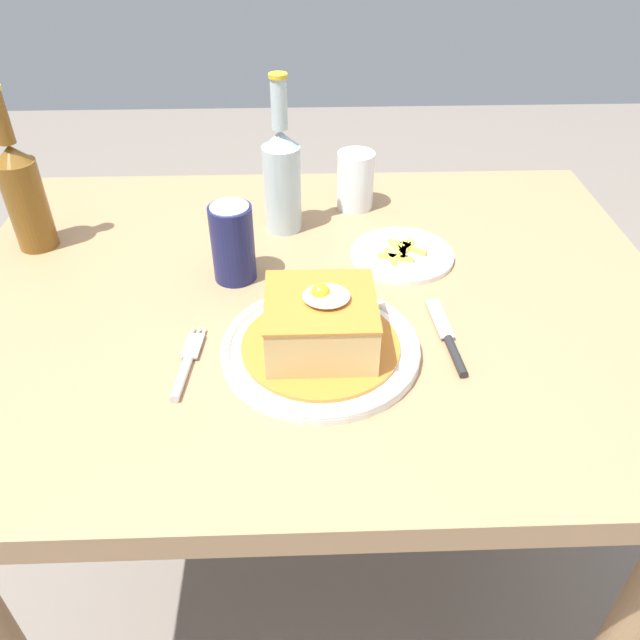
{
  "coord_description": "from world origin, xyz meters",
  "views": [
    {
      "loc": [
        -0.02,
        -0.78,
        1.29
      ],
      "look_at": [
        0.01,
        -0.13,
        0.79
      ],
      "focal_mm": 34.96,
      "sensor_mm": 36.0,
      "label": 1
    }
  ],
  "objects": [
    {
      "name": "ground_plane",
      "position": [
        0.0,
        0.0,
        0.0
      ],
      "size": [
        6.0,
        6.0,
        0.0
      ],
      "primitive_type": "plane",
      "color": "slate"
    },
    {
      "name": "dining_table",
      "position": [
        0.0,
        0.0,
        0.62
      ],
      "size": [
        1.1,
        0.84,
        0.75
      ],
      "color": "#A87F56",
      "rests_on": "ground_plane"
    },
    {
      "name": "main_plate",
      "position": [
        0.01,
        -0.15,
        0.75
      ],
      "size": [
        0.27,
        0.27,
        0.02
      ],
      "color": "white",
      "rests_on": "dining_table"
    },
    {
      "name": "sandwich_meal",
      "position": [
        0.01,
        -0.15,
        0.79
      ],
      "size": [
        0.21,
        0.21,
        0.1
      ],
      "color": "orange",
      "rests_on": "main_plate"
    },
    {
      "name": "fork",
      "position": [
        -0.17,
        -0.18,
        0.75
      ],
      "size": [
        0.03,
        0.14,
        0.01
      ],
      "color": "silver",
      "rests_on": "dining_table"
    },
    {
      "name": "knife",
      "position": [
        0.18,
        -0.14,
        0.75
      ],
      "size": [
        0.03,
        0.17,
        0.01
      ],
      "color": "#262628",
      "rests_on": "dining_table"
    },
    {
      "name": "soda_can",
      "position": [
        -0.12,
        0.04,
        0.81
      ],
      "size": [
        0.07,
        0.07,
        0.12
      ],
      "color": "#191E51",
      "rests_on": "dining_table"
    },
    {
      "name": "beer_bottle_clear",
      "position": [
        -0.05,
        0.2,
        0.84
      ],
      "size": [
        0.06,
        0.06,
        0.27
      ],
      "color": "#ADC6CC",
      "rests_on": "dining_table"
    },
    {
      "name": "beer_bottle_amber",
      "position": [
        -0.46,
        0.15,
        0.84
      ],
      "size": [
        0.06,
        0.06,
        0.27
      ],
      "color": "brown",
      "rests_on": "dining_table"
    },
    {
      "name": "drinking_glass",
      "position": [
        0.09,
        0.27,
        0.79
      ],
      "size": [
        0.07,
        0.07,
        0.1
      ],
      "color": "#3F2314",
      "rests_on": "dining_table"
    },
    {
      "name": "side_plate_fries",
      "position": [
        0.15,
        0.09,
        0.75
      ],
      "size": [
        0.17,
        0.17,
        0.02
      ],
      "color": "white",
      "rests_on": "dining_table"
    }
  ]
}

